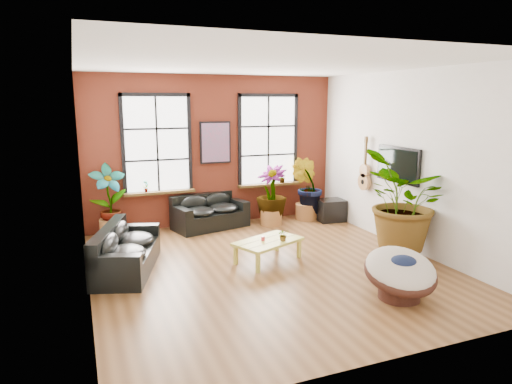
{
  "coord_description": "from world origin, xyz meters",
  "views": [
    {
      "loc": [
        -3.04,
        -7.09,
        2.9
      ],
      "look_at": [
        0.0,
        0.6,
        1.25
      ],
      "focal_mm": 32.0,
      "sensor_mm": 36.0,
      "label": 1
    }
  ],
  "objects_px": {
    "sofa_left": "(124,251)",
    "coffee_table": "(268,243)",
    "papasan_chair": "(400,272)",
    "sofa_back": "(209,213)"
  },
  "relations": [
    {
      "from": "papasan_chair",
      "to": "coffee_table",
      "type": "bearing_deg",
      "value": 129.71
    },
    {
      "from": "coffee_table",
      "to": "papasan_chair",
      "type": "relative_size",
      "value": 1.12
    },
    {
      "from": "sofa_left",
      "to": "papasan_chair",
      "type": "relative_size",
      "value": 1.68
    },
    {
      "from": "sofa_left",
      "to": "coffee_table",
      "type": "relative_size",
      "value": 1.5
    },
    {
      "from": "sofa_left",
      "to": "papasan_chair",
      "type": "height_order",
      "value": "papasan_chair"
    },
    {
      "from": "sofa_back",
      "to": "papasan_chair",
      "type": "xyz_separation_m",
      "value": [
        1.56,
        -4.83,
        0.06
      ]
    },
    {
      "from": "sofa_back",
      "to": "coffee_table",
      "type": "height_order",
      "value": "sofa_back"
    },
    {
      "from": "sofa_back",
      "to": "coffee_table",
      "type": "bearing_deg",
      "value": -95.64
    },
    {
      "from": "sofa_back",
      "to": "coffee_table",
      "type": "distance_m",
      "value": 2.64
    },
    {
      "from": "sofa_back",
      "to": "papasan_chair",
      "type": "height_order",
      "value": "papasan_chair"
    }
  ]
}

